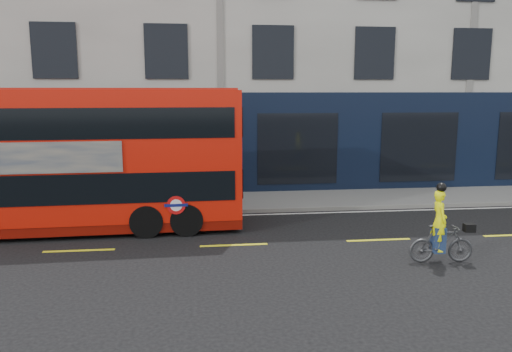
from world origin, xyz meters
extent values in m
plane|color=black|center=(0.00, 0.00, 0.00)|extent=(120.00, 120.00, 0.00)
cube|color=slate|center=(0.00, 6.50, 0.06)|extent=(60.00, 3.00, 0.12)
cube|color=slate|center=(0.00, 5.00, 0.07)|extent=(60.00, 0.12, 0.13)
cube|color=beige|center=(0.00, 13.00, 7.50)|extent=(50.00, 10.00, 15.00)
cube|color=black|center=(0.00, 7.98, 2.00)|extent=(50.00, 0.08, 4.00)
cube|color=silver|center=(0.00, 4.70, 0.00)|extent=(58.00, 0.10, 0.01)
cube|color=red|center=(-4.82, 3.49, 2.25)|extent=(10.29, 2.63, 3.67)
cube|color=#670B04|center=(-4.82, 3.49, 0.28)|extent=(10.28, 2.58, 0.28)
cube|color=black|center=(-4.82, 3.49, 1.44)|extent=(9.88, 2.66, 0.84)
cube|color=black|center=(-4.82, 3.49, 3.21)|extent=(9.88, 2.66, 0.84)
cube|color=#AA160B|center=(-4.82, 3.49, 4.11)|extent=(10.08, 2.53, 0.07)
cube|color=black|center=(0.31, 3.64, 1.44)|extent=(0.10, 2.09, 0.84)
cube|color=black|center=(0.31, 3.64, 3.21)|extent=(0.10, 2.09, 0.84)
cube|color=tan|center=(-5.71, 2.27, 2.32)|extent=(5.57, 0.21, 0.84)
cylinder|color=red|center=(-1.54, 2.40, 0.93)|extent=(0.52, 0.04, 0.52)
cylinder|color=white|center=(-1.54, 2.39, 0.93)|extent=(0.33, 0.03, 0.33)
cube|color=#0C1459|center=(-1.54, 2.39, 0.93)|extent=(0.65, 0.04, 0.08)
cylinder|color=black|center=(-1.29, 3.59, 0.46)|extent=(1.00, 2.40, 0.93)
cylinder|color=black|center=(-2.41, 3.56, 0.46)|extent=(1.00, 2.40, 0.93)
imported|color=#3F4144|center=(4.83, -0.42, 0.46)|extent=(1.57, 0.55, 0.92)
imported|color=#E8F007|center=(4.75, -0.41, 1.04)|extent=(0.39, 0.55, 1.46)
cube|color=black|center=(5.48, -0.46, 0.85)|extent=(0.26, 0.21, 0.19)
cube|color=navy|center=(4.75, -0.41, 0.58)|extent=(0.29, 0.36, 0.62)
sphere|color=black|center=(4.75, -0.41, 1.84)|extent=(0.23, 0.23, 0.23)
camera|label=1|loc=(-0.90, -11.27, 4.08)|focal=35.00mm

